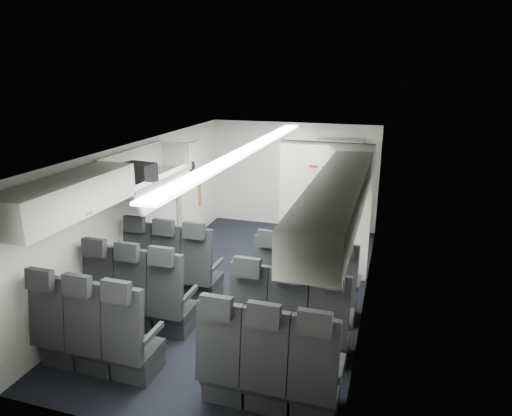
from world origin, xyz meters
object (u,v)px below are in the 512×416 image
Objects in this scene: seat_row_mid at (211,311)px; seat_row_rear at (177,354)px; seat_row_front at (236,279)px; flight_attendant at (295,205)px; boarding_door at (190,193)px; galley_unit at (338,188)px; carry_on_bag at (139,173)px.

seat_row_rear is (0.00, -0.90, 0.00)m from seat_row_mid.
seat_row_front is 2.03× the size of flight_attendant.
boarding_door reaches higher than seat_row_mid.
boarding_door is 1.13× the size of flight_attendant.
flight_attendant is (0.31, 2.33, 0.42)m from seat_row_front.
seat_row_front is 1.79× the size of boarding_door.
galley_unit is at bearing -30.43° from flight_attendant.
seat_row_mid is at bearing -61.23° from boarding_door.
carry_on_bag is (-2.36, -3.25, 0.86)m from galley_unit.
carry_on_bag is (-1.41, 0.91, 1.40)m from seat_row_mid.
seat_row_mid is at bearing -25.98° from carry_on_bag.
seat_row_front is at bearing 90.00° from seat_row_mid.
galley_unit is at bearing 77.12° from seat_row_mid.
boarding_door is 1.97m from flight_attendant.
seat_row_front is at bearing 6.48° from carry_on_bag.
seat_row_rear is 1.75× the size of galley_unit.
seat_row_rear is 5.17m from galley_unit.
seat_row_front is 1.75× the size of galley_unit.
galley_unit is (0.95, 5.05, 0.55)m from seat_row_rear.
flight_attendant reaches higher than seat_row_front.
boarding_door is 2.26m from carry_on_bag.
seat_row_front is at bearing 176.66° from flight_attendant.
seat_row_mid is at bearing -90.00° from seat_row_front.
flight_attendant is 3.05m from carry_on_bag.
boarding_door is (-2.59, -1.17, 0.00)m from galley_unit.
galley_unit is 4.35× the size of carry_on_bag.
boarding_door is at bearing -155.72° from galley_unit.
seat_row_mid is 7.63× the size of carry_on_bag.
seat_row_mid is 2.19m from carry_on_bag.
seat_row_mid is 2.03× the size of flight_attendant.
galley_unit is at bearing 24.28° from boarding_door.
seat_row_mid is at bearing 178.76° from flight_attendant.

